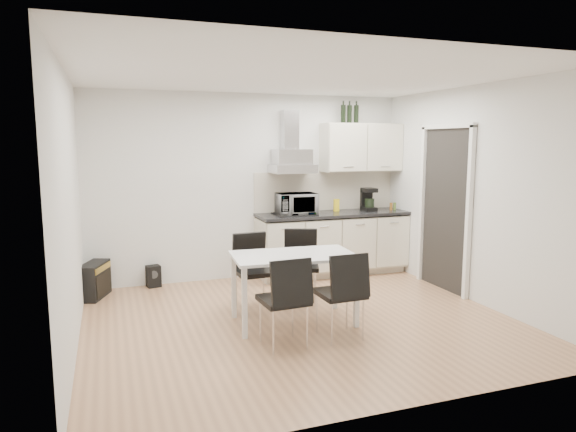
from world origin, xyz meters
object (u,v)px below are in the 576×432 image
(chair_near_left, at_px, (283,301))
(guitar_amp, at_px, (95,280))
(kitchenette, at_px, (334,218))
(dining_table, at_px, (294,262))
(chair_far_left, at_px, (255,273))
(chair_far_right, at_px, (301,267))
(chair_near_right, at_px, (340,294))
(floor_speaker, at_px, (153,276))

(chair_near_left, xyz_separation_m, guitar_amp, (-1.72, 2.24, -0.22))
(kitchenette, xyz_separation_m, guitar_amp, (-3.30, -0.08, -0.61))
(dining_table, distance_m, chair_far_left, 0.65)
(chair_far_right, relative_size, chair_near_left, 1.00)
(dining_table, relative_size, chair_far_left, 1.52)
(chair_far_right, bearing_deg, kitchenette, -109.68)
(dining_table, distance_m, guitar_amp, 2.67)
(guitar_amp, bearing_deg, chair_near_right, -22.66)
(chair_far_left, relative_size, chair_near_right, 1.00)
(kitchenette, distance_m, chair_near_left, 2.84)
(chair_near_right, bearing_deg, chair_far_right, 86.74)
(chair_near_right, relative_size, guitar_amp, 1.54)
(chair_far_right, xyz_separation_m, chair_near_left, (-0.63, -1.18, 0.00))
(guitar_amp, bearing_deg, dining_table, -18.12)
(chair_far_left, distance_m, chair_far_right, 0.60)
(chair_far_right, bearing_deg, guitar_amp, -4.10)
(kitchenette, bearing_deg, chair_near_left, -124.22)
(chair_far_left, xyz_separation_m, floor_speaker, (-1.02, 1.37, -0.29))
(chair_far_right, height_order, chair_near_left, same)
(dining_table, relative_size, floor_speaker, 4.60)
(kitchenette, distance_m, guitar_amp, 3.36)
(chair_far_right, relative_size, guitar_amp, 1.54)
(dining_table, xyz_separation_m, guitar_amp, (-2.04, 1.66, -0.44))
(kitchenette, xyz_separation_m, chair_far_left, (-1.55, -1.21, -0.39))
(chair_near_left, bearing_deg, chair_far_left, 84.68)
(guitar_amp, distance_m, floor_speaker, 0.78)
(guitar_amp, bearing_deg, chair_near_left, -31.27)
(chair_far_right, height_order, chair_near_right, same)
(chair_far_right, height_order, floor_speaker, chair_far_right)
(chair_near_left, bearing_deg, guitar_amp, 123.90)
(chair_far_right, distance_m, guitar_amp, 2.59)
(chair_near_left, xyz_separation_m, chair_near_right, (0.60, 0.02, 0.00))
(chair_far_right, height_order, guitar_amp, chair_far_right)
(guitar_amp, relative_size, floor_speaker, 1.97)
(dining_table, bearing_deg, guitar_amp, 144.73)
(chair_near_left, relative_size, guitar_amp, 1.54)
(floor_speaker, bearing_deg, chair_far_right, -50.35)
(chair_near_left, distance_m, chair_near_right, 0.60)
(dining_table, relative_size, guitar_amp, 2.33)
(guitar_amp, bearing_deg, floor_speaker, 39.98)
(chair_far_left, distance_m, guitar_amp, 2.10)
(chair_far_left, bearing_deg, chair_far_right, -176.86)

